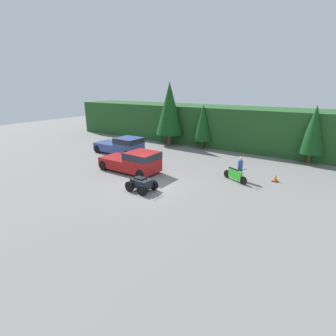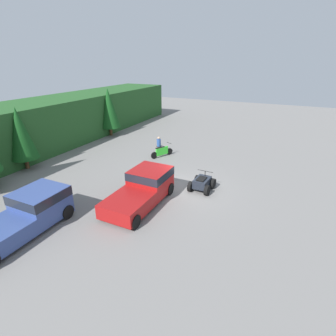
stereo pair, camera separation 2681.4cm
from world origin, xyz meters
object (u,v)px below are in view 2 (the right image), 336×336
at_px(quad_atv, 202,183).
at_px(rider_person, 159,145).
at_px(traffic_cone, 159,144).
at_px(pickup_truck_red, 144,187).
at_px(pickup_truck_second, 27,213).
at_px(dirt_bike, 162,152).

xyz_separation_m(quad_atv, rider_person, (4.76, 5.63, 0.47)).
relative_size(quad_atv, traffic_cone, 3.41).
distance_m(pickup_truck_red, pickup_truck_second, 6.26).
height_order(pickup_truck_second, dirt_bike, pickup_truck_second).
bearing_deg(dirt_bike, quad_atv, -104.71).
bearing_deg(quad_atv, rider_person, 53.15).
relative_size(pickup_truck_second, rider_person, 3.02).
distance_m(pickup_truck_second, traffic_cone, 14.94).
bearing_deg(quad_atv, dirt_bike, 52.24).
height_order(pickup_truck_red, dirt_bike, pickup_truck_red).
relative_size(pickup_truck_second, traffic_cone, 9.50).
bearing_deg(rider_person, dirt_bike, -83.10).
distance_m(quad_atv, rider_person, 7.38).
relative_size(pickup_truck_second, dirt_bike, 2.47).
bearing_deg(quad_atv, traffic_cone, 47.29).
bearing_deg(rider_person, quad_atv, -97.28).
distance_m(rider_person, traffic_cone, 2.68).
bearing_deg(pickup_truck_red, quad_atv, -41.84).
bearing_deg(pickup_truck_second, dirt_bike, -6.29).
bearing_deg(pickup_truck_second, quad_atv, -39.97).
height_order(pickup_truck_red, rider_person, pickup_truck_red).
bearing_deg(rider_person, traffic_cone, 59.98).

